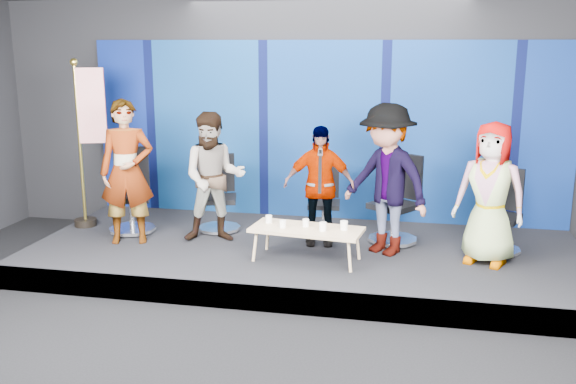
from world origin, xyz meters
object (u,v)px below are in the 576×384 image
chair_b (219,206)px  panelist_d (386,180)px  chair_a (132,204)px  chair_d (396,214)px  chair_c (324,210)px  mug_c (306,223)px  panelist_b (214,177)px  mug_b (283,224)px  mug_e (344,225)px  mug_a (269,219)px  chair_e (499,225)px  coffee_table (307,231)px  panelist_c (319,186)px  flag_stand (88,139)px  panelist_e (490,194)px  panelist_a (127,172)px  mug_d (323,227)px

chair_b → panelist_d: panelist_d is taller
chair_b → panelist_d: (2.32, -0.55, 0.59)m
chair_a → chair_d: chair_a is taller
chair_c → chair_d: size_ratio=0.83×
chair_d → mug_c: (-1.04, -0.93, 0.07)m
chair_b → panelist_b: 0.72m
mug_b → mug_e: size_ratio=0.86×
chair_c → mug_a: 1.20m
chair_e → mug_a: (-2.79, -0.71, 0.11)m
chair_c → coffee_table: chair_c is taller
chair_e → mug_c: 2.45m
chair_e → mug_b: 2.73m
chair_c → panelist_c: 0.68m
chair_d → mug_b: bearing=-107.7°
panelist_c → flag_stand: bearing=170.5°
panelist_c → mug_c: panelist_c is taller
chair_e → flag_stand: bearing=-158.7°
chair_e → mug_e: size_ratio=9.97×
chair_c → coffee_table: 1.20m
mug_c → coffee_table: bearing=-70.3°
chair_a → mug_a: (2.10, -0.62, 0.07)m
chair_a → mug_c: (2.57, -0.69, 0.07)m
panelist_e → mug_c: bearing=-150.1°
panelist_a → panelist_e: (4.52, 0.10, -0.09)m
panelist_a → chair_b: size_ratio=1.78×
panelist_a → mug_c: 2.44m
chair_d → chair_b: bearing=-147.4°
chair_b → chair_a: bearing=179.6°
chair_b → chair_c: size_ratio=1.10×
panelist_a → mug_d: 2.68m
mug_b → mug_e: bearing=5.2°
chair_e → mug_c: chair_e is taller
mug_a → mug_b: size_ratio=1.05×
panelist_b → coffee_table: size_ratio=1.24×
chair_a → panelist_b: bearing=-27.5°
panelist_a → panelist_d: (3.30, 0.22, -0.01)m
panelist_d → panelist_b: bearing=-147.5°
mug_a → mug_d: size_ratio=0.94×
mug_a → mug_d: (0.70, -0.20, 0.00)m
chair_e → mug_b: size_ratio=11.58×
panelist_e → mug_a: panelist_e is taller
chair_d → mug_c: 1.39m
chair_b → chair_e: 3.73m
mug_a → panelist_c: bearing=47.0°
panelist_a → mug_c: panelist_a is taller
chair_c → flag_stand: 3.43m
panelist_b → chair_c: bearing=10.7°
mug_c → panelist_e: bearing=8.3°
coffee_table → panelist_b: bearing=157.5°
mug_b → chair_b: bearing=136.4°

